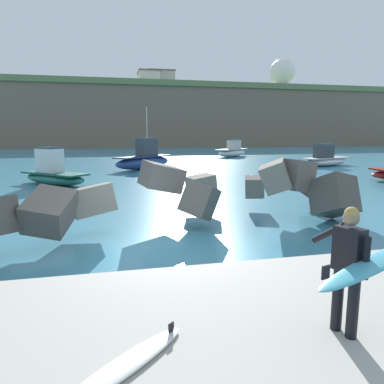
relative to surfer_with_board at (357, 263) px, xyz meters
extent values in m
plane|color=teal|center=(-1.96, 4.84, -1.28)|extent=(400.00, 400.00, 0.00)
cube|color=#B2ADA3|center=(-1.96, 0.84, -1.16)|extent=(48.00, 4.40, 0.24)
cube|color=slate|center=(0.19, 9.08, -0.26)|extent=(1.18, 1.05, 0.85)
cube|color=#4C4944|center=(4.15, 6.54, -0.39)|extent=(1.55, 1.85, 1.77)
cube|color=#605B56|center=(2.37, 9.09, -0.39)|extent=(0.98, 0.96, 0.91)
cube|color=#4C4944|center=(-4.69, 5.67, -0.30)|extent=(1.39, 1.68, 1.31)
cube|color=#605B56|center=(-1.50, 7.67, 0.27)|extent=(1.60, 1.28, 1.15)
cube|color=#4C4944|center=(-0.47, 6.67, -0.37)|extent=(1.50, 1.29, 1.40)
cube|color=#605B56|center=(3.19, 7.36, 0.24)|extent=(1.34, 1.23, 1.19)
cube|color=slate|center=(-3.68, 6.65, -0.23)|extent=(1.45, 1.23, 1.06)
cube|color=#3D3A38|center=(4.83, 8.90, -0.51)|extent=(0.95, 1.01, 0.98)
cube|color=slate|center=(2.38, 7.31, 0.22)|extent=(1.47, 1.29, 1.29)
cylinder|color=black|center=(-0.10, 0.21, -0.59)|extent=(0.15, 0.15, 0.90)
cylinder|color=black|center=(-0.03, -0.02, -0.59)|extent=(0.15, 0.15, 0.90)
cube|color=black|center=(-0.06, 0.09, 0.16)|extent=(0.33, 0.43, 0.60)
sphere|color=#A87A5B|center=(-0.06, 0.09, 0.59)|extent=(0.21, 0.21, 0.21)
sphere|color=tan|center=(-0.06, 0.09, 0.64)|extent=(0.19, 0.19, 0.19)
cylinder|color=black|center=(-0.13, 0.47, 0.28)|extent=(0.25, 0.53, 0.41)
cylinder|color=black|center=(0.01, -0.15, 0.12)|extent=(0.09, 0.09, 0.56)
ellipsoid|color=#4CB2CC|center=(0.13, -0.18, 0.06)|extent=(2.10, 0.98, 0.37)
cube|color=black|center=(-0.78, -0.47, 0.13)|extent=(0.12, 0.06, 0.16)
ellipsoid|color=white|center=(-3.03, -0.01, -1.00)|extent=(1.75, 1.58, 0.07)
cube|color=black|center=(-2.38, 0.55, -0.92)|extent=(0.09, 0.08, 0.14)
ellipsoid|color=#1E6656|center=(-6.38, 18.00, -0.93)|extent=(4.52, 4.54, 0.70)
cube|color=#164C41|center=(-6.38, 18.00, -0.62)|extent=(4.16, 4.18, 0.10)
cube|color=silver|center=(-6.64, 18.25, 0.11)|extent=(1.69, 1.69, 1.37)
cube|color=#334C5B|center=(-6.64, 18.25, 0.86)|extent=(1.52, 1.52, 0.12)
ellipsoid|color=navy|center=(-0.50, 26.05, -0.73)|extent=(5.63, 5.36, 1.10)
cube|color=navy|center=(-0.50, 26.05, -0.22)|extent=(5.18, 4.93, 0.10)
cube|color=#33383D|center=(-0.16, 26.37, 0.51)|extent=(2.00, 1.95, 1.39)
cube|color=#334C5B|center=(-0.16, 26.37, 1.26)|extent=(1.80, 1.75, 0.12)
ellipsoid|color=white|center=(16.27, 25.44, -0.90)|extent=(6.09, 3.65, 0.76)
cube|color=#ACACAC|center=(16.27, 25.44, -0.55)|extent=(5.61, 3.36, 0.10)
cube|color=#33383D|center=(15.85, 25.29, 0.07)|extent=(2.01, 1.57, 1.16)
cube|color=#334C5B|center=(15.85, 25.29, 0.70)|extent=(1.81, 1.41, 0.12)
ellipsoid|color=#EAC64C|center=(2.04, 47.44, -0.82)|extent=(3.90, 6.34, 0.92)
cube|color=#AF9539|center=(2.04, 47.44, -0.40)|extent=(3.58, 5.83, 0.10)
cylinder|color=silver|center=(1.88, 47.01, 2.50)|extent=(0.12, 0.12, 5.73)
cylinder|color=silver|center=(1.88, 47.01, 0.54)|extent=(1.35, 3.44, 0.08)
ellipsoid|color=white|center=(12.04, 39.70, -0.78)|extent=(5.86, 5.61, 1.00)
cube|color=#ACACAC|center=(12.04, 39.70, -0.32)|extent=(5.40, 5.16, 0.10)
cube|color=#B7B2A8|center=(12.39, 40.02, 0.27)|extent=(2.14, 2.09, 1.10)
cube|color=#334C5B|center=(12.39, 40.02, 0.88)|extent=(1.92, 1.88, 0.12)
sphere|color=yellow|center=(5.27, 16.54, -1.06)|extent=(0.44, 0.44, 0.44)
cube|color=#756651|center=(17.05, 88.29, 5.09)|extent=(105.34, 34.12, 12.74)
cube|color=#667F4C|center=(17.05, 88.29, 12.06)|extent=(107.45, 34.81, 1.20)
cylinder|color=silver|center=(46.04, 94.94, 14.13)|extent=(5.30, 5.30, 2.95)
sphere|color=white|center=(46.04, 94.94, 19.28)|extent=(7.35, 7.35, 7.35)
cube|color=silver|center=(6.84, 90.85, 14.88)|extent=(5.09, 7.08, 4.44)
cube|color=#66564C|center=(6.84, 90.85, 17.25)|extent=(5.34, 7.44, 0.30)
cube|color=#B2ADA3|center=(10.07, 90.48, 14.98)|extent=(6.36, 5.61, 4.63)
cube|color=#66564C|center=(10.07, 90.48, 17.44)|extent=(6.68, 5.89, 0.30)
camera|label=1|loc=(-3.08, -3.84, 1.68)|focal=33.20mm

